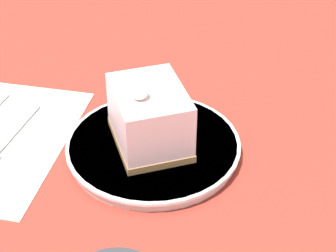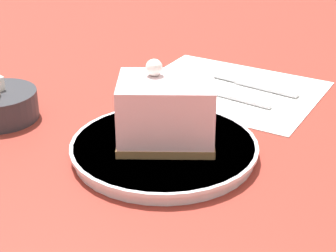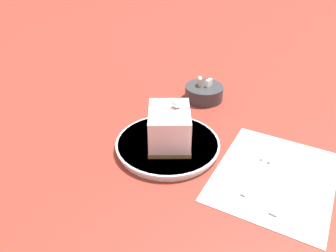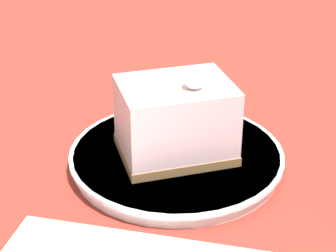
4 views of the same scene
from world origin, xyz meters
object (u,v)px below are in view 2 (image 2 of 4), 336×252
at_px(plate, 164,148).
at_px(fork, 212,91).
at_px(cake_slice, 166,112).
at_px(knife, 248,83).

distance_m(plate, fork, 0.19).
height_order(cake_slice, knife, cake_slice).
distance_m(cake_slice, fork, 0.19).
bearing_deg(knife, plate, -174.89).
bearing_deg(plate, fork, -0.25).
bearing_deg(fork, plate, -165.04).
bearing_deg(plate, cake_slice, -12.19).
height_order(plate, knife, plate).
bearing_deg(knife, fork, 154.16).
relative_size(fork, knife, 0.81).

